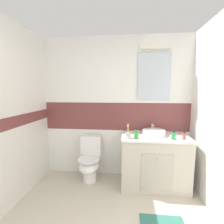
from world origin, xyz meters
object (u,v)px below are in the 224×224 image
object	(u,v)px
sink_basin	(154,132)
soap_dispenser	(136,134)
lotion_bottle_short	(174,135)
perfume_flask_small	(184,136)
toilet	(90,160)
toothbrush_cup	(128,135)

from	to	relation	value
sink_basin	soap_dispenser	distance (m)	0.37
lotion_bottle_short	perfume_flask_small	bearing A→B (deg)	1.40
sink_basin	toilet	distance (m)	1.20
sink_basin	soap_dispenser	world-z (taller)	soap_dispenser
soap_dispenser	sink_basin	bearing A→B (deg)	37.22
lotion_bottle_short	sink_basin	bearing A→B (deg)	139.25
toothbrush_cup	soap_dispenser	bearing A→B (deg)	5.61
sink_basin	lotion_bottle_short	world-z (taller)	sink_basin
lotion_bottle_short	toilet	bearing A→B (deg)	170.43
sink_basin	toilet	size ratio (longest dim) A/B	0.52
sink_basin	toilet	bearing A→B (deg)	179.53
perfume_flask_small	soap_dispenser	bearing A→B (deg)	-178.90
soap_dispenser	perfume_flask_small	size ratio (longest dim) A/B	1.40
perfume_flask_small	toilet	bearing A→B (deg)	171.54
toilet	sink_basin	bearing A→B (deg)	-0.47
sink_basin	perfume_flask_small	world-z (taller)	sink_basin
lotion_bottle_short	soap_dispenser	bearing A→B (deg)	-178.98
toothbrush_cup	lotion_bottle_short	size ratio (longest dim) A/B	1.74
perfume_flask_small	sink_basin	bearing A→B (deg)	152.31
toothbrush_cup	perfume_flask_small	size ratio (longest dim) A/B	1.92
toilet	toothbrush_cup	world-z (taller)	toothbrush_cup
soap_dispenser	perfume_flask_small	world-z (taller)	soap_dispenser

